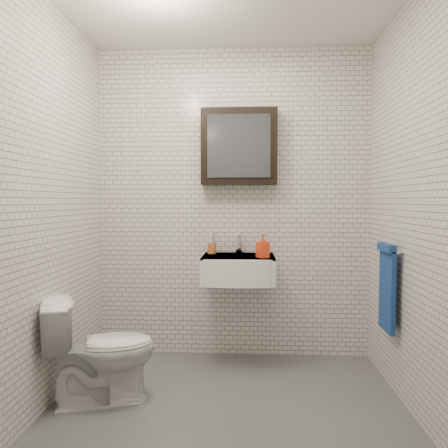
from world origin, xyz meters
The scene contains 9 objects.
ground centered at (0.00, 0.00, 0.01)m, with size 2.20×2.00×0.01m, color #4B4D53.
room_shell centered at (0.00, 0.00, 1.47)m, with size 2.22×2.02×2.51m.
washbasin centered at (0.05, 0.73, 0.76)m, with size 0.55×0.50×0.20m.
faucet centered at (0.05, 0.93, 0.92)m, with size 0.06×0.20×0.15m.
mirror_cabinet centered at (0.05, 0.93, 1.70)m, with size 0.60×0.15×0.60m.
towel_rail centered at (1.04, 0.35, 0.72)m, with size 0.09×0.30×0.58m.
toothbrush_cup centered at (-0.16, 0.90, 0.90)m, with size 0.09×0.09×0.19m.
soap_bottle centered at (0.23, 0.67, 0.94)m, with size 0.08×0.08×0.18m, color #E64B18.
toilet centered at (-0.80, 0.09, 0.34)m, with size 0.38×0.66×0.67m, color white.
Camera 1 is at (0.13, -2.56, 1.27)m, focal length 35.00 mm.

